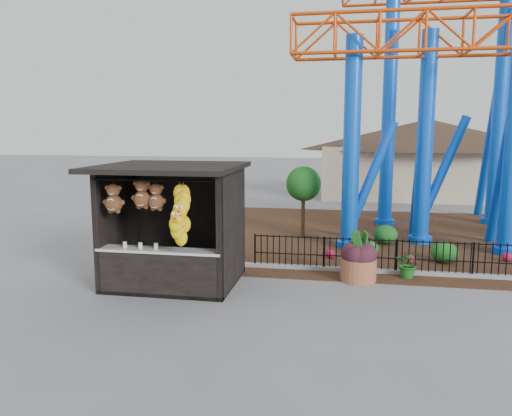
% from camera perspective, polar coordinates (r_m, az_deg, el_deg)
% --- Properties ---
extents(ground, '(120.00, 120.00, 0.00)m').
position_cam_1_polar(ground, '(11.72, 3.06, -10.98)').
color(ground, slate).
rests_on(ground, ground).
extents(mulch_bed, '(18.00, 12.00, 0.02)m').
position_cam_1_polar(mulch_bed, '(19.52, 17.89, -3.25)').
color(mulch_bed, '#331E11').
rests_on(mulch_bed, ground).
extents(curb, '(18.00, 0.18, 0.12)m').
position_cam_1_polar(curb, '(14.71, 20.40, -7.12)').
color(curb, gray).
rests_on(curb, ground).
extents(prize_booth, '(3.50, 3.40, 3.12)m').
position_cam_1_polar(prize_booth, '(12.86, -9.66, -2.25)').
color(prize_booth, black).
rests_on(prize_booth, ground).
extents(picket_fence, '(12.20, 0.06, 1.00)m').
position_cam_1_polar(picket_fence, '(14.79, 23.94, -5.49)').
color(picket_fence, black).
rests_on(picket_fence, ground).
extents(roller_coaster, '(11.00, 6.37, 10.82)m').
position_cam_1_polar(roller_coaster, '(19.67, 22.08, 15.49)').
color(roller_coaster, blue).
rests_on(roller_coaster, ground).
extents(terracotta_planter, '(1.15, 1.15, 0.61)m').
position_cam_1_polar(terracotta_planter, '(13.64, 11.61, -6.90)').
color(terracotta_planter, '#9C5738').
rests_on(terracotta_planter, ground).
extents(planter_foliage, '(0.70, 0.70, 0.64)m').
position_cam_1_polar(planter_foliage, '(13.49, 11.70, -4.34)').
color(planter_foliage, '#31131D').
rests_on(planter_foliage, terracotta_planter).
extents(potted_plant, '(0.76, 0.68, 0.77)m').
position_cam_1_polar(potted_plant, '(14.20, 17.05, -6.15)').
color(potted_plant, '#32601C').
rests_on(potted_plant, ground).
extents(landscaping, '(7.76, 3.15, 0.67)m').
position_cam_1_polar(landscaping, '(17.13, 19.69, -4.01)').
color(landscaping, '#185218').
rests_on(landscaping, mulch_bed).
extents(pavilion, '(15.00, 15.00, 4.80)m').
position_cam_1_polar(pavilion, '(31.29, 18.99, 6.79)').
color(pavilion, '#BFAD8C').
rests_on(pavilion, ground).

